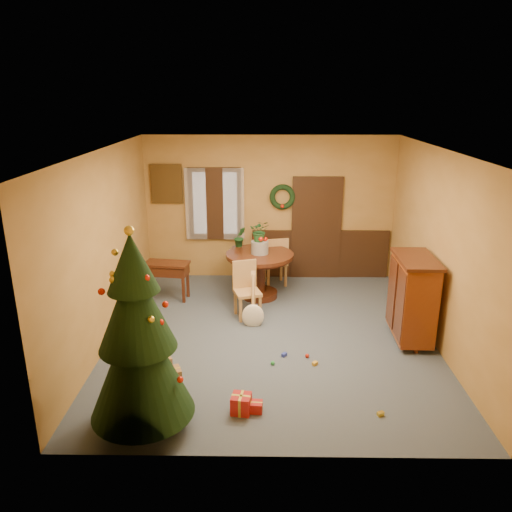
{
  "coord_description": "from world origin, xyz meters",
  "views": [
    {
      "loc": [
        -0.14,
        -7.11,
        3.68
      ],
      "look_at": [
        -0.24,
        0.4,
        1.21
      ],
      "focal_mm": 35.0,
      "sensor_mm": 36.0,
      "label": 1
    }
  ],
  "objects_px": {
    "writing_desk": "(167,271)",
    "chair_near": "(246,287)",
    "dining_table": "(260,267)",
    "christmas_tree": "(138,338)",
    "sideboard": "(413,297)"
  },
  "relations": [
    {
      "from": "christmas_tree",
      "to": "dining_table",
      "type": "bearing_deg",
      "value": 71.59
    },
    {
      "from": "dining_table",
      "to": "christmas_tree",
      "type": "xyz_separation_m",
      "value": [
        -1.29,
        -3.89,
        0.54
      ]
    },
    {
      "from": "dining_table",
      "to": "chair_near",
      "type": "xyz_separation_m",
      "value": [
        -0.22,
        -0.81,
        -0.08
      ]
    },
    {
      "from": "dining_table",
      "to": "writing_desk",
      "type": "height_order",
      "value": "dining_table"
    },
    {
      "from": "chair_near",
      "to": "christmas_tree",
      "type": "distance_m",
      "value": 3.31
    },
    {
      "from": "writing_desk",
      "to": "dining_table",
      "type": "bearing_deg",
      "value": 3.66
    },
    {
      "from": "chair_near",
      "to": "sideboard",
      "type": "relative_size",
      "value": 0.71
    },
    {
      "from": "dining_table",
      "to": "christmas_tree",
      "type": "relative_size",
      "value": 0.52
    },
    {
      "from": "dining_table",
      "to": "chair_near",
      "type": "relative_size",
      "value": 1.3
    },
    {
      "from": "writing_desk",
      "to": "chair_near",
      "type": "bearing_deg",
      "value": -25.46
    },
    {
      "from": "dining_table",
      "to": "chair_near",
      "type": "height_order",
      "value": "chair_near"
    },
    {
      "from": "chair_near",
      "to": "sideboard",
      "type": "bearing_deg",
      "value": -18.74
    },
    {
      "from": "dining_table",
      "to": "sideboard",
      "type": "relative_size",
      "value": 0.93
    },
    {
      "from": "writing_desk",
      "to": "sideboard",
      "type": "height_order",
      "value": "sideboard"
    },
    {
      "from": "sideboard",
      "to": "writing_desk",
      "type": "bearing_deg",
      "value": 158.72
    }
  ]
}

